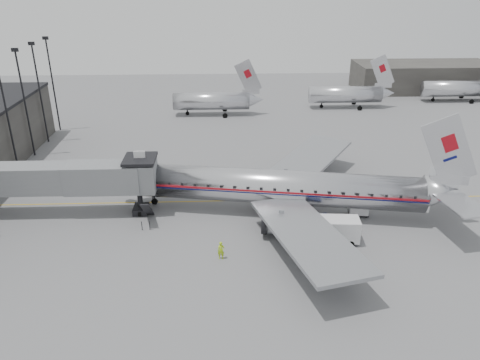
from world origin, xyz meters
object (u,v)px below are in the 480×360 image
object	(u,v)px
baggage_cart_navy	(321,223)
service_van	(332,230)
baggage_cart_white	(359,208)
ramp_worker	(221,250)
airliner	(286,188)

from	to	relation	value
baggage_cart_navy	service_van	bearing A→B (deg)	-93.81
baggage_cart_white	ramp_worker	world-z (taller)	ramp_worker
baggage_cart_navy	ramp_worker	size ratio (longest dim) A/B	1.27
baggage_cart_navy	baggage_cart_white	bearing A→B (deg)	15.04
baggage_cart_navy	ramp_worker	world-z (taller)	ramp_worker
ramp_worker	airliner	bearing A→B (deg)	54.79
baggage_cart_white	airliner	bearing A→B (deg)	-177.62
baggage_cart_navy	ramp_worker	xyz separation A→B (m)	(-10.36, -4.98, 0.09)
airliner	baggage_cart_white	xyz separation A→B (m)	(7.95, -0.87, -2.17)
service_van	airliner	bearing A→B (deg)	125.36
service_van	baggage_cart_navy	distance (m)	2.51
airliner	service_van	xyz separation A→B (m)	(3.75, -6.27, -1.71)
service_van	ramp_worker	world-z (taller)	service_van
airliner	service_van	size ratio (longest dim) A/B	6.86
baggage_cart_navy	airliner	bearing A→B (deg)	112.02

